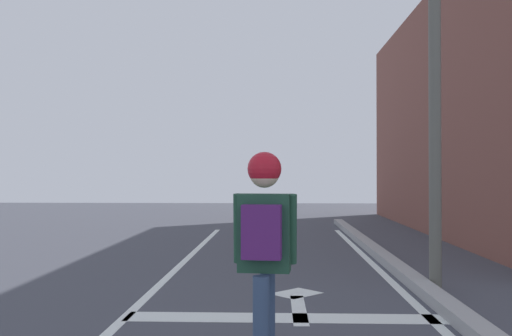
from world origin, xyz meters
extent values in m
cube|color=silver|center=(-0.54, 6.00, 0.00)|extent=(0.12, 20.00, 0.01)
cube|color=silver|center=(1.14, 6.68, 0.00)|extent=(3.36, 0.40, 0.01)
cube|color=silver|center=(1.31, 7.06, 0.00)|extent=(0.16, 1.40, 0.01)
cube|color=silver|center=(1.31, 7.91, 0.00)|extent=(0.71, 0.71, 0.01)
cube|color=#989899|center=(2.92, 6.00, 0.07)|extent=(0.24, 24.00, 0.14)
cylinder|color=#334869|center=(1.00, 4.79, 0.46)|extent=(0.11, 0.11, 0.76)
cylinder|color=#334869|center=(0.96, 4.44, 0.46)|extent=(0.11, 0.11, 0.76)
cube|color=#1F4734|center=(0.98, 4.61, 1.11)|extent=(0.37, 0.22, 0.53)
cylinder|color=#1F4734|center=(0.80, 4.66, 1.13)|extent=(0.07, 0.12, 0.49)
cylinder|color=#1F4734|center=(1.17, 4.62, 1.13)|extent=(0.07, 0.14, 0.49)
sphere|color=beige|center=(0.98, 4.61, 1.52)|extent=(0.21, 0.21, 0.21)
sphere|color=red|center=(0.98, 4.61, 1.55)|extent=(0.24, 0.24, 0.24)
cube|color=#4F1D63|center=(0.97, 4.47, 1.13)|extent=(0.27, 0.17, 0.36)
cylinder|color=#5D5D54|center=(3.13, 8.18, 2.54)|extent=(0.16, 0.16, 5.07)
camera|label=1|loc=(1.07, 0.71, 1.51)|focal=39.73mm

